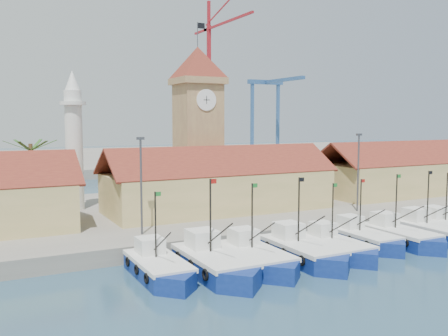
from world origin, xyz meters
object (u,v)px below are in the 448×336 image
boat_0 (160,270)px  minaret (74,140)px  boat_4 (338,248)px  clock_tower (198,121)px

boat_0 → minaret: 26.42m
boat_4 → clock_tower: (-2.83, 23.97, 11.26)m
boat_0 → minaret: size_ratio=0.57×
clock_tower → minaret: (-15.00, 2.00, -2.23)m
boat_0 → boat_4: size_ratio=1.02×
boat_0 → minaret: minaret is taller
boat_4 → clock_tower: size_ratio=0.40×
clock_tower → minaret: size_ratio=1.39×
clock_tower → boat_4: bearing=-83.3°
minaret → clock_tower: bearing=-7.6°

